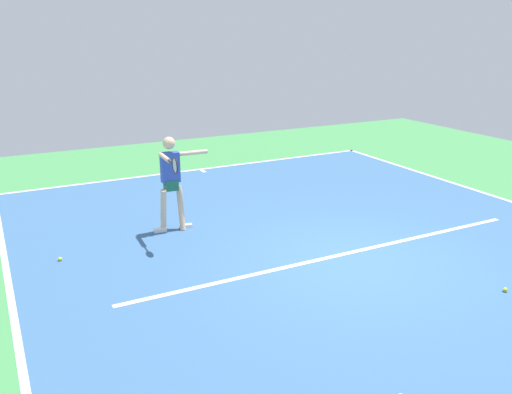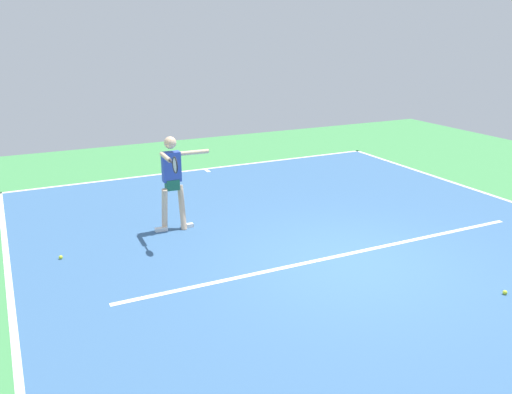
% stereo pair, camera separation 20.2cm
% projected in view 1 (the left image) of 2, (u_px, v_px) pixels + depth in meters
% --- Properties ---
extents(ground_plane, '(21.89, 21.89, 0.00)m').
position_uv_depth(ground_plane, '(352.00, 262.00, 8.90)').
color(ground_plane, '#428E4C').
extents(court_surface, '(10.39, 13.78, 0.00)m').
position_uv_depth(court_surface, '(352.00, 262.00, 8.90)').
color(court_surface, '#38608E').
rests_on(court_surface, ground_plane).
extents(court_line_baseline_near, '(10.39, 0.10, 0.01)m').
position_uv_depth(court_line_baseline_near, '(200.00, 169.00, 14.69)').
color(court_line_baseline_near, white).
rests_on(court_line_baseline_near, ground_plane).
extents(court_line_sideline_right, '(0.10, 13.78, 0.01)m').
position_uv_depth(court_line_sideline_right, '(18.00, 341.00, 6.65)').
color(court_line_sideline_right, white).
rests_on(court_line_sideline_right, ground_plane).
extents(court_line_service, '(7.79, 0.10, 0.01)m').
position_uv_depth(court_line_service, '(341.00, 255.00, 9.17)').
color(court_line_service, white).
rests_on(court_line_service, ground_plane).
extents(court_line_centre_mark, '(0.10, 0.30, 0.01)m').
position_uv_depth(court_line_centre_mark, '(203.00, 171.00, 14.53)').
color(court_line_centre_mark, white).
rests_on(court_line_centre_mark, ground_plane).
extents(tennis_player, '(1.11, 1.21, 1.83)m').
position_uv_depth(tennis_player, '(171.00, 177.00, 9.96)').
color(tennis_player, beige).
rests_on(tennis_player, ground_plane).
extents(tennis_ball_near_service_line, '(0.07, 0.07, 0.07)m').
position_uv_depth(tennis_ball_near_service_line, '(60.00, 259.00, 8.93)').
color(tennis_ball_near_service_line, '#CCE033').
rests_on(tennis_ball_near_service_line, ground_plane).
extents(tennis_ball_by_baseline, '(0.07, 0.07, 0.07)m').
position_uv_depth(tennis_ball_by_baseline, '(505.00, 290.00, 7.88)').
color(tennis_ball_by_baseline, '#CCE033').
rests_on(tennis_ball_by_baseline, ground_plane).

